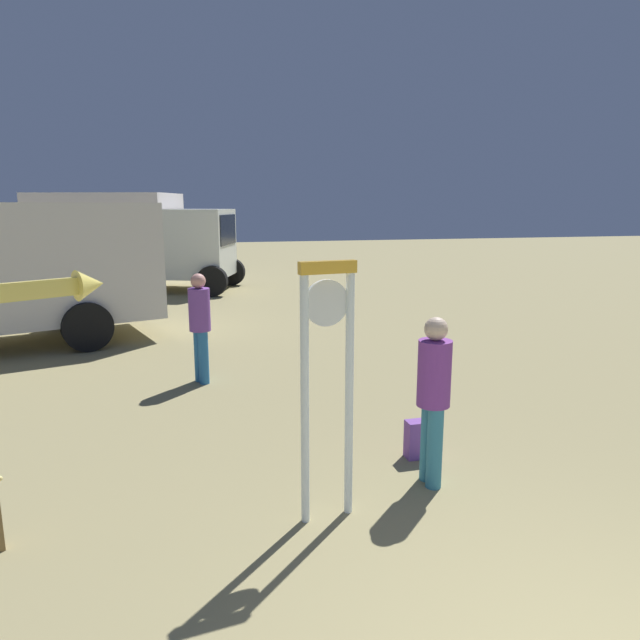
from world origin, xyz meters
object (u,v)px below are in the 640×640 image
(arrow_sign, at_px, (24,350))
(backpack, at_px, (419,439))
(standing_clock, at_px, (327,366))
(box_truck_far, at_px, (130,238))
(person_near_clock, at_px, (433,393))
(person_distant, at_px, (200,322))

(arrow_sign, height_order, backpack, arrow_sign)
(backpack, bearing_deg, arrow_sign, -171.22)
(standing_clock, relative_size, box_truck_far, 0.33)
(arrow_sign, height_order, person_near_clock, arrow_sign)
(person_near_clock, bearing_deg, box_truck_far, 103.96)
(person_near_clock, relative_size, backpack, 4.01)
(box_truck_far, bearing_deg, person_distant, -81.33)
(backpack, height_order, person_distant, person_distant)
(standing_clock, relative_size, person_distant, 1.33)
(person_distant, xyz_separation_m, box_truck_far, (-1.58, 10.37, 0.71))
(standing_clock, xyz_separation_m, backpack, (1.25, 0.88, -1.14))
(arrow_sign, height_order, box_truck_far, box_truck_far)
(arrow_sign, bearing_deg, standing_clock, -8.27)
(standing_clock, distance_m, box_truck_far, 14.68)
(person_distant, bearing_deg, box_truck_far, 98.67)
(box_truck_far, bearing_deg, standing_clock, -80.56)
(person_near_clock, distance_m, backpack, 0.92)
(standing_clock, relative_size, person_near_clock, 1.35)
(arrow_sign, height_order, person_distant, arrow_sign)
(standing_clock, distance_m, person_distant, 4.21)
(person_distant, height_order, box_truck_far, box_truck_far)
(standing_clock, height_order, person_near_clock, standing_clock)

